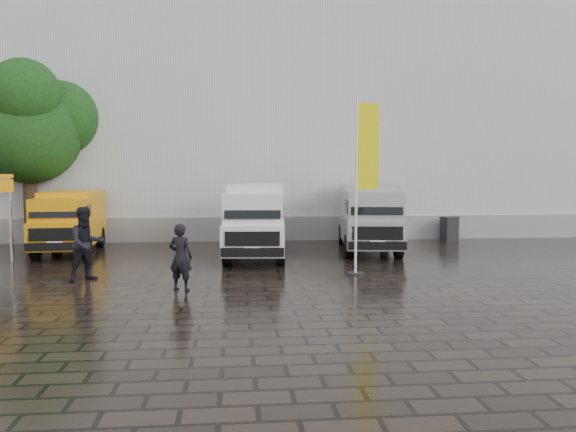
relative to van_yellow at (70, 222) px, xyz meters
name	(u,v)px	position (x,y,z in m)	size (l,w,h in m)	color
ground	(313,276)	(7.95, -5.14, -1.08)	(120.00, 120.00, 0.00)	black
exhibition_hall	(310,115)	(9.95, 10.86, 4.92)	(44.00, 16.00, 12.00)	silver
hall_plinth	(334,228)	(9.95, 2.81, -0.58)	(44.00, 0.15, 1.00)	gray
van_yellow	(70,222)	(0.00, 0.00, 0.00)	(1.80, 4.69, 2.16)	orange
van_white	(256,221)	(6.50, -1.48, 0.13)	(1.87, 5.60, 2.43)	white
van_silver	(368,217)	(10.61, -0.44, 0.13)	(1.87, 5.60, 2.43)	#A6A9AB
flagpole	(363,176)	(9.36, -4.96, 1.69)	(0.88, 0.50, 4.96)	black
tree	(26,125)	(-2.26, 2.55, 3.60)	(4.06, 4.13, 7.29)	black
wheelie_bin	(449,229)	(14.68, 2.16, -0.58)	(0.60, 0.60, 1.00)	black
person_front	(181,257)	(4.49, -6.69, -0.26)	(0.60, 0.39, 1.63)	black
person_tent	(86,244)	(1.88, -5.16, -0.11)	(0.95, 0.74, 1.95)	black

